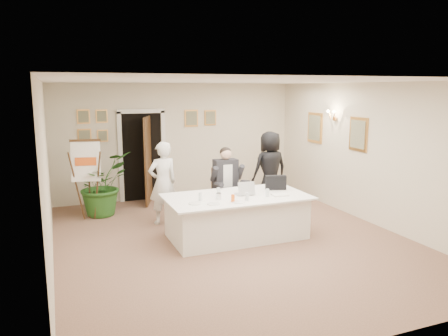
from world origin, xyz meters
The scene contains 28 objects.
floor centered at (0.00, 0.00, 0.00)m, with size 7.00×7.00×0.00m, color brown.
ceiling centered at (0.00, 0.00, 2.80)m, with size 6.00×7.00×0.02m, color white.
wall_back centered at (0.00, 3.50, 1.40)m, with size 6.00×0.10×2.80m, color #EBE4C6.
wall_front centered at (0.00, -3.50, 1.40)m, with size 6.00×0.10×2.80m, color #EBE4C6.
wall_left centered at (-3.00, 0.00, 1.40)m, with size 0.10×7.00×2.80m, color #EBE4C6.
wall_right centered at (3.00, 0.00, 1.40)m, with size 0.10×7.00×2.80m, color #EBE4C6.
doorway centered at (-0.88, 3.32, 1.04)m, with size 1.14×0.86×2.20m.
pictures_back_wall centered at (-0.80, 3.47, 1.85)m, with size 3.40×0.06×0.80m, color #E2A14D, non-canonical shape.
pictures_right_wall centered at (2.97, 1.20, 1.75)m, with size 0.06×2.20×0.80m, color #E2A14D, non-canonical shape.
wall_sconce centered at (2.90, 1.20, 2.10)m, with size 0.20×0.30×0.24m, color #C88240, non-canonical shape.
conference_table centered at (0.14, 0.11, 0.39)m, with size 2.56×1.37×0.78m.
seated_man centered at (0.36, 1.18, 0.76)m, with size 0.66×0.70×1.53m, color black, non-canonical shape.
flip_chart centered at (-2.28, 2.21, 0.76)m, with size 0.59×0.42×1.64m.
standing_man centered at (-0.90, 1.43, 0.83)m, with size 0.60×0.40×1.66m, color silver.
standing_woman centered at (1.72, 1.86, 0.86)m, with size 0.84×0.55×1.72m, color black.
potted_palm centered at (-2.00, 2.50, 0.67)m, with size 1.21×1.05×1.34m, color #23521B.
laptop centered at (0.30, 0.16, 0.91)m, with size 0.31×0.34×0.28m, color #B7BABC, non-canonical shape.
laptop_bag centered at (1.02, 0.28, 0.91)m, with size 0.39×0.11×0.27m, color black.
paper_stack centered at (0.87, -0.16, 0.79)m, with size 0.28×0.20×0.03m, color white.
plate_left centered at (-0.73, -0.14, 0.78)m, with size 0.22×0.22×0.01m, color white.
plate_mid centered at (-0.45, -0.28, 0.78)m, with size 0.22×0.22×0.01m, color white.
plate_near centered at (-0.02, -0.32, 0.78)m, with size 0.22×0.22×0.01m, color white.
glass_a centered at (-0.58, 0.04, 0.84)m, with size 0.06×0.06×0.14m, color silver.
glass_b centered at (0.17, -0.26, 0.84)m, with size 0.07×0.07×0.14m, color silver.
glass_c centered at (0.62, -0.13, 0.84)m, with size 0.07×0.07×0.14m, color silver.
glass_d centered at (-0.16, 0.27, 0.84)m, with size 0.06×0.06×0.14m, color silver.
oj_glass centered at (-0.10, -0.26, 0.84)m, with size 0.06×0.06×0.13m, color orange.
steel_jug centered at (-0.25, 0.01, 0.83)m, with size 0.10×0.10×0.11m, color silver.
Camera 1 is at (-2.89, -6.90, 2.69)m, focal length 35.00 mm.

